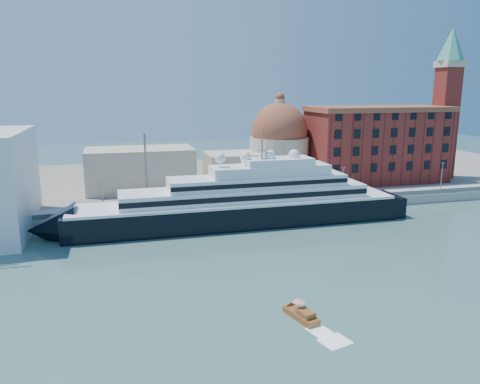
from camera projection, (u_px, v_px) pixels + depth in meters
name	position (u px, v px, depth m)	size (l,w,h in m)	color
ground	(272.00, 259.00, 85.99)	(400.00, 400.00, 0.00)	#365E5D
quay	(228.00, 208.00, 117.75)	(180.00, 10.00, 2.50)	gray
land	(199.00, 179.00, 156.44)	(260.00, 72.00, 2.00)	slate
quay_fence	(232.00, 205.00, 113.11)	(180.00, 0.10, 1.20)	slate
superyacht	(227.00, 207.00, 105.97)	(85.37, 11.84, 25.51)	black
water_taxi	(302.00, 314.00, 63.56)	(3.47, 6.24, 2.82)	brown
warehouse	(377.00, 144.00, 145.19)	(43.00, 19.00, 23.25)	maroon
campanile	(447.00, 94.00, 148.02)	(8.40, 8.40, 47.00)	maroon
church	(230.00, 156.00, 139.62)	(66.00, 18.00, 25.50)	beige
lamp_posts	(178.00, 178.00, 111.03)	(120.80, 2.40, 18.00)	slate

